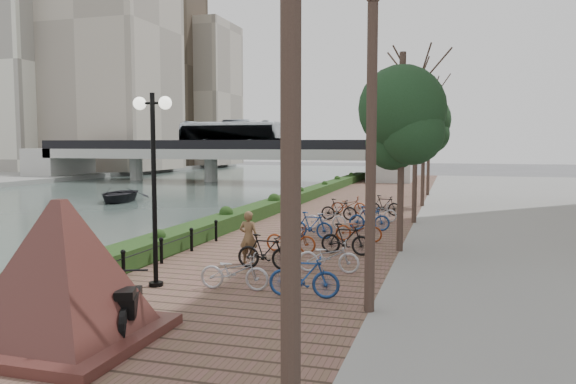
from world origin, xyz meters
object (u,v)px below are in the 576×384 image
at_px(granite_monument, 62,270).
at_px(lamppost, 153,147).
at_px(motorcycle, 130,303).
at_px(pedestrian, 249,237).
at_px(boat, 119,195).

distance_m(granite_monument, lamppost, 4.55).
height_order(lamppost, motorcycle, lamppost).
relative_size(lamppost, motorcycle, 2.85).
distance_m(lamppost, pedestrian, 4.32).
relative_size(granite_monument, pedestrian, 3.14).
bearing_deg(pedestrian, granite_monument, 84.13).
bearing_deg(granite_monument, lamppost, 95.89).
bearing_deg(lamppost, pedestrian, 67.41).
bearing_deg(pedestrian, motorcycle, 90.57).
xyz_separation_m(pedestrian, boat, (-16.49, 18.47, -0.78)).
relative_size(lamppost, pedestrian, 3.04).
relative_size(motorcycle, boat, 0.35).
xyz_separation_m(granite_monument, boat, (-15.60, 25.59, -1.29)).
relative_size(pedestrian, boat, 0.33).
relative_size(granite_monument, boat, 1.04).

